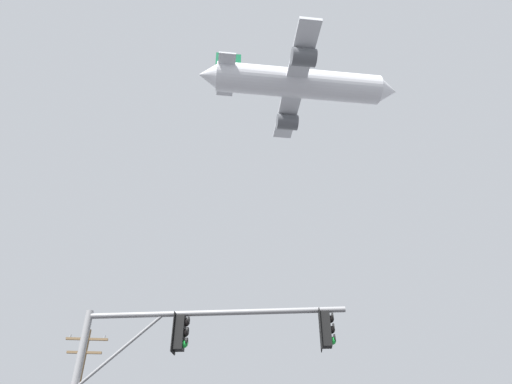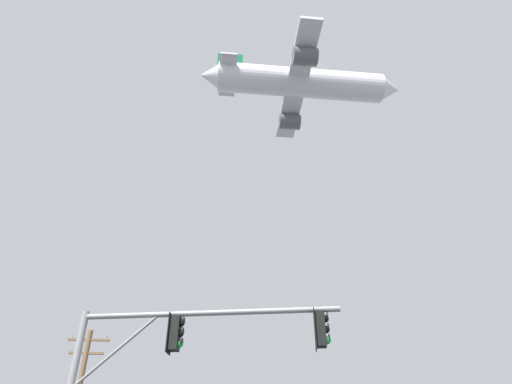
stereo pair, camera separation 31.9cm
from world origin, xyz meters
name	(u,v)px [view 2 (the right image)]	position (x,y,z in m)	size (l,w,h in m)	color
signal_pole_near	(170,360)	(-2.20, 6.86, 4.44)	(7.04, 1.45, 5.80)	gray
airplane	(301,83)	(6.54, 27.97, 37.86)	(21.59, 16.68, 5.91)	white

